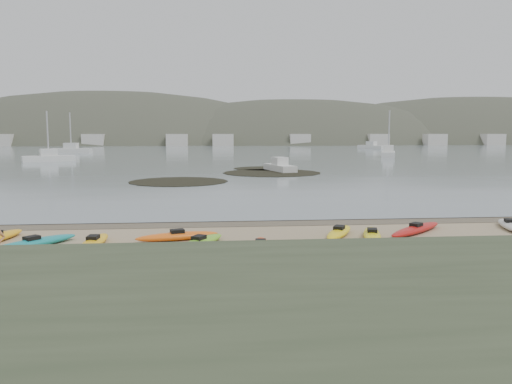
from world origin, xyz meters
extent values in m
plane|color=tan|center=(0.00, 0.00, 0.00)|extent=(600.00, 600.00, 0.00)
plane|color=brown|center=(0.00, -0.30, 0.00)|extent=(60.00, 60.00, 0.00)
plane|color=slate|center=(0.00, 300.00, 0.01)|extent=(1200.00, 1200.00, 0.00)
cube|color=#475138|center=(0.00, -17.50, 1.00)|extent=(60.00, 8.00, 2.00)
ellipsoid|color=yellow|center=(4.48, -4.66, 0.17)|extent=(1.58, 3.47, 0.34)
ellipsoid|color=#FC4A15|center=(-0.41, -6.45, 0.17)|extent=(1.04, 3.43, 0.34)
ellipsoid|color=#73C327|center=(-2.74, -5.44, 0.17)|extent=(2.34, 3.37, 0.34)
ellipsoid|color=silver|center=(11.60, -3.00, 0.17)|extent=(1.54, 3.04, 0.34)
ellipsoid|color=red|center=(6.86, -3.54, 0.17)|extent=(3.70, 3.36, 0.34)
ellipsoid|color=yellow|center=(3.25, -3.92, 0.17)|extent=(2.10, 3.07, 0.34)
ellipsoid|color=orange|center=(-3.66, -4.09, 0.17)|extent=(3.55, 1.60, 0.34)
ellipsoid|color=yellow|center=(-6.87, -5.04, 0.17)|extent=(0.94, 3.32, 0.34)
ellipsoid|color=teal|center=(-9.22, -4.94, 0.17)|extent=(3.04, 3.43, 0.34)
cylinder|color=black|center=(-5.18, 20.76, 0.03)|extent=(8.95, 8.95, 0.04)
cylinder|color=black|center=(4.46, 29.84, 0.03)|extent=(10.83, 10.83, 0.04)
cylinder|color=black|center=(4.17, 36.57, 0.03)|extent=(7.20, 7.20, 0.04)
cube|color=silver|center=(-27.06, 54.57, 0.53)|extent=(7.75, 5.11, 1.06)
cube|color=silver|center=(5.70, 32.34, 0.43)|extent=(3.19, 6.44, 0.87)
cube|color=silver|center=(30.06, 63.85, 0.58)|extent=(5.05, 8.57, 1.16)
cube|color=silver|center=(-32.30, 86.63, 0.60)|extent=(8.75, 3.25, 1.20)
cube|color=silver|center=(42.08, 110.10, 0.55)|extent=(6.45, 7.68, 1.11)
ellipsoid|color=#384235|center=(-45.00, 195.00, -18.00)|extent=(220.00, 120.00, 80.00)
ellipsoid|color=#384235|center=(35.00, 190.00, -15.30)|extent=(200.00, 110.00, 68.00)
ellipsoid|color=#384235|center=(120.00, 200.00, -17.10)|extent=(230.00, 130.00, 76.00)
cube|color=beige|center=(-66.00, 145.00, 2.00)|extent=(7.00, 5.00, 4.00)
cube|color=beige|center=(-42.00, 145.00, 2.00)|extent=(7.00, 5.00, 4.00)
cube|color=beige|center=(-18.00, 145.00, 2.00)|extent=(7.00, 5.00, 4.00)
cube|color=beige|center=(6.00, 145.00, 2.00)|extent=(7.00, 5.00, 4.00)
cube|color=beige|center=(30.00, 145.00, 2.00)|extent=(7.00, 5.00, 4.00)
cube|color=beige|center=(54.00, 145.00, 2.00)|extent=(7.00, 5.00, 4.00)
cube|color=beige|center=(78.00, 145.00, 2.00)|extent=(7.00, 5.00, 4.00)
cube|color=beige|center=(102.00, 145.00, 2.00)|extent=(7.00, 5.00, 4.00)
camera|label=1|loc=(-2.25, -24.70, 4.45)|focal=35.00mm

